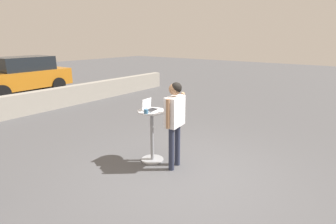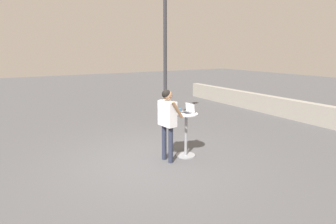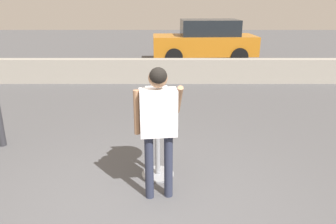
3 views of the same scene
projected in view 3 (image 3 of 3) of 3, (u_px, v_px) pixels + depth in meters
ground_plane at (148, 210)px, 4.01m from camera, size 50.00×50.00×0.00m
pavement_kerb at (161, 71)px, 10.01m from camera, size 14.11×0.35×0.73m
cafe_table at (159, 136)px, 4.60m from camera, size 0.57×0.57×1.09m
laptop at (158, 100)px, 4.47m from camera, size 0.33×0.28×0.23m
coffee_mug at (142, 102)px, 4.39m from camera, size 0.11×0.08×0.09m
standing_person at (159, 117)px, 3.93m from camera, size 0.59×0.42×1.71m
parked_car_near_street at (207, 41)px, 13.28m from camera, size 4.19×2.00×1.68m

